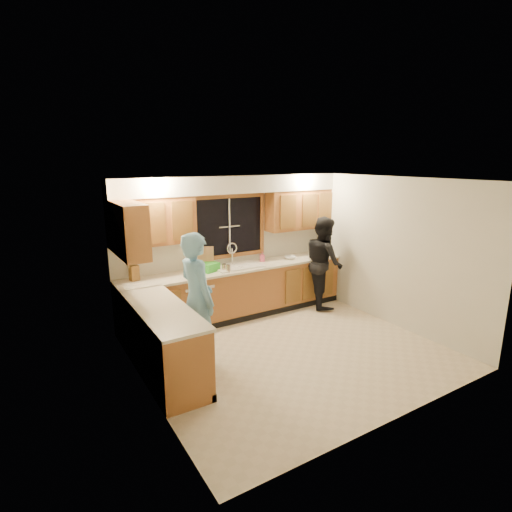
{
  "coord_description": "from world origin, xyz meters",
  "views": [
    {
      "loc": [
        -3.25,
        -4.37,
        2.77
      ],
      "look_at": [
        -0.19,
        0.65,
        1.34
      ],
      "focal_mm": 28.0,
      "sensor_mm": 36.0,
      "label": 1
    }
  ],
  "objects": [
    {
      "name": "upper_cabinets_right",
      "position": [
        1.43,
        1.73,
        1.83
      ],
      "size": [
        1.35,
        0.33,
        0.75
      ],
      "primitive_type": "cube",
      "color": "#A96531",
      "rests_on": "wall_back"
    },
    {
      "name": "floor",
      "position": [
        0.0,
        0.0,
        0.0
      ],
      "size": [
        4.2,
        4.2,
        0.0
      ],
      "primitive_type": "plane",
      "color": "beige",
      "rests_on": "ground"
    },
    {
      "name": "woman",
      "position": [
        1.66,
        1.23,
        0.87
      ],
      "size": [
        0.91,
        1.02,
        1.74
      ],
      "primitive_type": "imported",
      "rotation": [
        0.0,
        0.0,
        1.21
      ],
      "color": "black",
      "rests_on": "floor"
    },
    {
      "name": "base_cabinets_back",
      "position": [
        0.0,
        1.6,
        0.44
      ],
      "size": [
        4.2,
        0.6,
        0.88
      ],
      "primitive_type": "cube",
      "color": "#A96531",
      "rests_on": "ground"
    },
    {
      "name": "upper_cabinets_return",
      "position": [
        -1.94,
        1.12,
        1.83
      ],
      "size": [
        0.33,
        0.9,
        0.75
      ],
      "primitive_type": "cube",
      "color": "#A96531",
      "rests_on": "wall_left"
    },
    {
      "name": "sink",
      "position": [
        0.0,
        1.6,
        0.86
      ],
      "size": [
        0.86,
        0.52,
        0.57
      ],
      "color": "white",
      "rests_on": "countertop_back"
    },
    {
      "name": "wall_back",
      "position": [
        0.0,
        1.9,
        1.25
      ],
      "size": [
        4.2,
        0.0,
        4.2
      ],
      "primitive_type": "plane",
      "rotation": [
        1.57,
        0.0,
        0.0
      ],
      "color": "silver",
      "rests_on": "ground"
    },
    {
      "name": "cutting_board",
      "position": [
        -0.54,
        1.76,
        1.12
      ],
      "size": [
        0.31,
        0.21,
        0.39
      ],
      "primitive_type": "cube",
      "rotation": [
        -0.21,
        0.0,
        -0.42
      ],
      "color": "tan",
      "rests_on": "countertop_back"
    },
    {
      "name": "countertop_back",
      "position": [
        0.0,
        1.58,
        0.9
      ],
      "size": [
        4.2,
        0.63,
        0.04
      ],
      "primitive_type": "cube",
      "color": "silver",
      "rests_on": "base_cabinets_back"
    },
    {
      "name": "dish_crate",
      "position": [
        -0.55,
        1.63,
        0.99
      ],
      "size": [
        0.38,
        0.37,
        0.14
      ],
      "primitive_type": "cube",
      "rotation": [
        0.0,
        0.0,
        0.38
      ],
      "color": "green",
      "rests_on": "countertop_back"
    },
    {
      "name": "countertop_left",
      "position": [
        -1.79,
        0.35,
        0.9
      ],
      "size": [
        0.63,
        1.9,
        0.04
      ],
      "primitive_type": "cube",
      "color": "silver",
      "rests_on": "base_cabinets_left"
    },
    {
      "name": "soap_bottle",
      "position": [
        0.58,
        1.7,
        1.01
      ],
      "size": [
        0.11,
        0.11,
        0.18
      ],
      "primitive_type": "imported",
      "rotation": [
        0.0,
        0.0,
        -0.4
      ],
      "color": "#E55780",
      "rests_on": "countertop_back"
    },
    {
      "name": "dishwasher",
      "position": [
        -0.85,
        1.59,
        0.41
      ],
      "size": [
        0.6,
        0.56,
        0.82
      ],
      "primitive_type": "cube",
      "color": "white",
      "rests_on": "floor"
    },
    {
      "name": "wall_left",
      "position": [
        -2.1,
        0.0,
        1.25
      ],
      "size": [
        0.0,
        3.8,
        3.8
      ],
      "primitive_type": "plane",
      "rotation": [
        1.57,
        0.0,
        1.57
      ],
      "color": "silver",
      "rests_on": "ground"
    },
    {
      "name": "bowl",
      "position": [
        1.13,
        1.59,
        0.95
      ],
      "size": [
        0.28,
        0.28,
        0.05
      ],
      "primitive_type": "imported",
      "rotation": [
        0.0,
        0.0,
        -0.35
      ],
      "color": "silver",
      "rests_on": "countertop_back"
    },
    {
      "name": "soffit",
      "position": [
        0.0,
        1.72,
        2.35
      ],
      "size": [
        4.2,
        0.35,
        0.3
      ],
      "primitive_type": "cube",
      "color": "silver",
      "rests_on": "wall_back"
    },
    {
      "name": "wall_right",
      "position": [
        2.1,
        0.0,
        1.25
      ],
      "size": [
        0.0,
        3.8,
        3.8
      ],
      "primitive_type": "plane",
      "rotation": [
        1.57,
        0.0,
        -1.57
      ],
      "color": "silver",
      "rests_on": "ground"
    },
    {
      "name": "base_cabinets_left",
      "position": [
        -1.8,
        0.35,
        0.44
      ],
      "size": [
        0.6,
        1.9,
        0.88
      ],
      "primitive_type": "cube",
      "color": "#A96531",
      "rests_on": "ground"
    },
    {
      "name": "upper_cabinets_left",
      "position": [
        -1.43,
        1.73,
        1.83
      ],
      "size": [
        1.35,
        0.33,
        0.75
      ],
      "primitive_type": "cube",
      "color": "#A96531",
      "rests_on": "wall_back"
    },
    {
      "name": "knife_block",
      "position": [
        -1.77,
        1.73,
        1.04
      ],
      "size": [
        0.15,
        0.14,
        0.24
      ],
      "primitive_type": "cube",
      "rotation": [
        0.0,
        0.0,
        0.22
      ],
      "color": "brown",
      "rests_on": "countertop_back"
    },
    {
      "name": "can_right",
      "position": [
        -0.32,
        1.48,
        0.98
      ],
      "size": [
        0.07,
        0.07,
        0.12
      ],
      "primitive_type": "cylinder",
      "rotation": [
        0.0,
        0.0,
        0.11
      ],
      "color": "#B9A78E",
      "rests_on": "countertop_back"
    },
    {
      "name": "window_frame",
      "position": [
        0.0,
        1.89,
        1.6
      ],
      "size": [
        1.44,
        0.03,
        1.14
      ],
      "color": "black",
      "rests_on": "wall_back"
    },
    {
      "name": "ceiling",
      "position": [
        0.0,
        0.0,
        2.5
      ],
      "size": [
        4.2,
        4.2,
        0.0
      ],
      "primitive_type": "plane",
      "rotation": [
        3.14,
        0.0,
        0.0
      ],
      "color": "silver"
    },
    {
      "name": "stove",
      "position": [
        -1.8,
        -0.22,
        0.45
      ],
      "size": [
        0.58,
        0.75,
        0.9
      ],
      "primitive_type": "cube",
      "color": "white",
      "rests_on": "floor"
    },
    {
      "name": "man",
      "position": [
        -1.29,
        0.37,
        0.93
      ],
      "size": [
        0.5,
        0.71,
        1.85
      ],
      "primitive_type": "imported",
      "rotation": [
        0.0,
        0.0,
        1.66
      ],
      "color": "#75B3DD",
      "rests_on": "floor"
    },
    {
      "name": "can_left",
      "position": [
        -0.3,
        1.37,
        0.99
      ],
      "size": [
        0.09,
        0.09,
        0.13
      ],
      "primitive_type": "cylinder",
      "rotation": [
        0.0,
        0.0,
        0.43
      ],
      "color": "#B9A78E",
      "rests_on": "countertop_back"
    }
  ]
}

